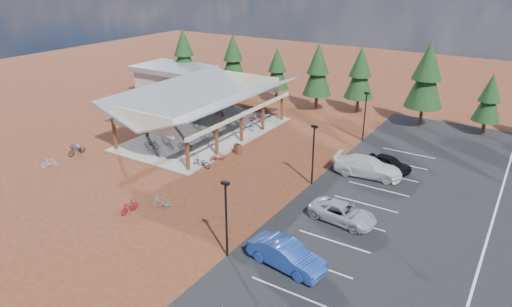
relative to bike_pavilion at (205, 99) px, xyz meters
name	(u,v)px	position (x,y,z in m)	size (l,w,h in m)	color
ground	(248,179)	(10.00, -7.00, -3.82)	(140.00, 140.00, 0.00)	#552616
asphalt_lot	(492,224)	(28.50, -4.00, -3.80)	(27.00, 44.00, 0.04)	black
concrete_pad	(206,133)	(0.00, 0.00, -3.77)	(10.60, 18.60, 0.10)	gray
bike_pavilion	(205,99)	(0.00, 0.00, 0.00)	(11.65, 19.40, 4.97)	brown
outbuilding	(175,79)	(-14.00, 11.00, -1.80)	(11.00, 7.00, 3.90)	#ADA593
lamp_post_0	(226,214)	(15.00, -17.00, -0.85)	(0.50, 0.25, 5.14)	black
lamp_post_1	(313,151)	(15.00, -5.00, -0.85)	(0.50, 0.25, 5.14)	black
lamp_post_2	(365,113)	(15.00, 7.00, -0.85)	(0.50, 0.25, 5.14)	black
trash_bin_0	(239,150)	(6.22, -2.84, -3.37)	(0.60, 0.60, 0.90)	#502C1C
trash_bin_1	(237,149)	(5.88, -2.75, -3.37)	(0.60, 0.60, 0.90)	#502C1C
pine_0	(184,52)	(-14.95, 14.16, 1.41)	(3.68, 3.68, 8.58)	#382314
pine_1	(233,57)	(-7.19, 15.51, 1.25)	(3.57, 3.57, 8.31)	#382314
pine_2	(277,69)	(-0.05, 15.27, 0.53)	(3.07, 3.07, 7.14)	#382314
pine_3	(318,70)	(6.22, 14.30, 1.25)	(3.57, 3.57, 8.31)	#382314
pine_4	(360,73)	(11.04, 15.82, 1.17)	(3.51, 3.51, 8.17)	#382314
pine_5	(427,75)	(18.85, 14.77, 2.03)	(4.11, 4.11, 9.58)	#382314
pine_6	(489,98)	(25.23, 15.57, 0.23)	(2.85, 2.85, 6.65)	#382314
bike_0	(152,144)	(-1.80, -6.35, -3.28)	(0.59, 1.68, 0.88)	black
bike_1	(166,136)	(-1.96, -4.15, -3.18)	(0.51, 1.82, 1.09)	#9EA3A8
bike_2	(196,123)	(-2.15, 0.98, -3.32)	(0.53, 1.52, 0.80)	navy
bike_3	(219,112)	(-2.35, 5.51, -3.27)	(0.43, 1.52, 0.91)	maroon
bike_4	(185,145)	(1.23, -4.86, -3.29)	(0.58, 1.65, 0.87)	black
bike_5	(208,136)	(1.69, -1.85, -3.23)	(0.47, 1.65, 0.99)	#9EA3A8
bike_6	(247,127)	(3.32, 2.99, -3.27)	(0.60, 1.73, 0.91)	navy
bike_7	(255,117)	(2.42, 6.12, -3.25)	(0.45, 1.59, 0.95)	maroon
bike_8	(77,150)	(-6.78, -11.31, -3.32)	(0.67, 1.91, 1.00)	black
bike_9	(50,163)	(-6.31, -14.53, -3.37)	(0.43, 1.52, 0.91)	#9FA0A8
bike_10	(76,146)	(-7.81, -10.63, -3.40)	(0.56, 1.62, 0.85)	#1C2C98
bike_11	(129,207)	(5.82, -16.46, -3.33)	(0.46, 1.64, 0.98)	maroon
bike_13	(161,201)	(7.28, -14.64, -3.30)	(0.49, 1.75, 1.05)	gray
bike_15	(217,156)	(5.49, -5.30, -3.38)	(0.42, 1.47, 0.88)	maroon
bike_16	(201,162)	(5.17, -7.25, -3.33)	(0.66, 1.90, 1.00)	black
car_1	(286,255)	(18.65, -16.01, -2.97)	(1.72, 4.93, 1.62)	#203E93
car_2	(343,213)	(19.47, -9.30, -3.12)	(2.21, 4.80, 1.33)	#B0B3B9
car_3	(368,167)	(18.37, -1.03, -2.95)	(2.33, 5.74, 1.67)	silver
car_4	(389,163)	(19.53, 1.07, -3.11)	(1.60, 3.98, 1.36)	black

